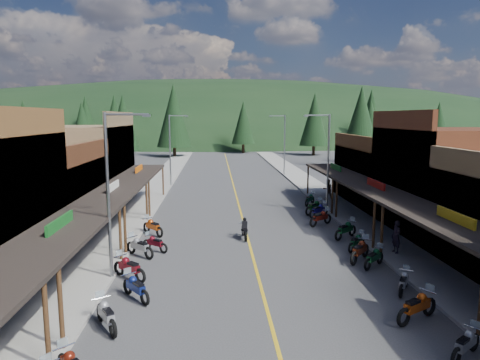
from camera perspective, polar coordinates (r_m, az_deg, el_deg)
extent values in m
plane|color=#38383A|center=(27.27, 1.15, -8.17)|extent=(220.00, 220.00, 0.00)
cube|color=gold|center=(46.75, -0.76, -1.15)|extent=(0.15, 90.00, 0.01)
cube|color=gray|center=(47.16, -11.38, -1.14)|extent=(3.40, 94.00, 0.15)
cube|color=gray|center=(47.92, 9.69, -0.95)|extent=(3.40, 94.00, 0.15)
cylinder|color=#472D19|center=(14.87, -24.37, -17.41)|extent=(0.16, 0.16, 3.00)
cube|color=brown|center=(20.21, -26.90, -3.03)|extent=(0.30, 10.20, 8.20)
cube|color=black|center=(19.91, -22.84, -6.18)|extent=(3.20, 10.20, 0.18)
cylinder|color=#472D19|center=(15.89, -22.78, -15.60)|extent=(0.16, 0.16, 3.00)
cylinder|color=#472D19|center=(24.06, -15.66, -7.05)|extent=(0.16, 0.16, 3.00)
cube|color=#14591E|center=(19.87, -22.87, -5.62)|extent=(0.12, 3.00, 0.70)
cube|color=#3F2111|center=(30.67, -26.21, -2.38)|extent=(8.00, 9.00, 5.00)
cube|color=#3F2111|center=(29.28, -19.33, -1.27)|extent=(0.30, 9.00, 6.20)
cube|color=black|center=(28.93, -16.56, -1.45)|extent=(3.20, 9.00, 0.18)
cylinder|color=#472D19|center=(25.20, -15.09, -6.33)|extent=(0.16, 0.16, 3.00)
cylinder|color=#472D19|center=(32.68, -12.33, -2.86)|extent=(0.16, 0.16, 3.00)
cube|color=silver|center=(28.90, -16.57, -1.06)|extent=(0.12, 3.00, 0.70)
cube|color=brown|center=(39.45, -20.94, 1.63)|extent=(8.00, 10.20, 7.00)
cube|color=brown|center=(38.39, -15.50, 2.61)|extent=(0.30, 10.20, 8.20)
cube|color=black|center=(38.24, -13.31, 1.01)|extent=(3.20, 10.20, 0.18)
cylinder|color=#472D19|center=(33.84, -12.02, -2.47)|extent=(0.16, 0.16, 3.00)
cylinder|color=#472D19|center=(42.63, -10.22, -0.18)|extent=(0.16, 0.16, 3.00)
cube|color=#CC590C|center=(38.21, -13.32, 1.31)|extent=(0.12, 3.00, 0.70)
cube|color=black|center=(21.64, 26.72, -5.29)|extent=(3.20, 10.20, 0.18)
cylinder|color=#472D19|center=(25.27, 18.40, -6.43)|extent=(0.16, 0.16, 3.00)
cube|color=gold|center=(21.60, 26.75, -4.77)|extent=(0.12, 3.00, 0.70)
cube|color=#562B19|center=(32.35, 26.47, -0.08)|extent=(8.00, 9.00, 7.00)
cube|color=#562B19|center=(30.54, 20.26, 0.97)|extent=(0.30, 9.00, 8.20)
cube|color=black|center=(30.15, 17.63, -1.11)|extent=(3.20, 9.00, 0.18)
cylinder|color=#472D19|center=(26.35, 17.44, -5.78)|extent=(0.16, 0.16, 3.00)
cylinder|color=#472D19|center=(33.57, 12.75, -2.58)|extent=(0.16, 0.16, 3.00)
cube|color=#B2140F|center=(30.12, 17.64, -0.74)|extent=(0.12, 3.00, 0.70)
cube|color=#4C2D16|center=(41.00, 19.76, 0.52)|extent=(8.00, 10.20, 5.00)
cube|color=#4C2D16|center=(39.58, 14.67, 1.35)|extent=(0.30, 10.20, 6.20)
cube|color=black|center=(39.16, 12.64, 1.21)|extent=(3.20, 10.20, 0.18)
cylinder|color=#472D19|center=(34.71, 12.21, -2.20)|extent=(0.16, 0.16, 3.00)
cylinder|color=#472D19|center=(43.32, 9.04, -0.02)|extent=(0.16, 0.16, 3.00)
cube|color=#14591E|center=(39.14, 12.65, 1.50)|extent=(0.12, 3.00, 0.70)
cylinder|color=gray|center=(21.02, -17.16, -2.35)|extent=(0.16, 0.16, 8.00)
cylinder|color=gray|center=(20.45, -14.89, 8.45)|extent=(2.00, 0.10, 0.10)
cube|color=gray|center=(20.29, -12.37, 8.40)|extent=(0.35, 0.18, 0.12)
cylinder|color=gray|center=(48.46, -9.32, 3.84)|extent=(0.16, 0.16, 8.00)
cylinder|color=gray|center=(48.22, -8.23, 8.48)|extent=(2.00, 0.10, 0.10)
cube|color=gray|center=(48.15, -7.15, 8.45)|extent=(0.35, 0.18, 0.12)
cylinder|color=gray|center=(35.46, 11.66, 2.13)|extent=(0.16, 0.16, 8.00)
cylinder|color=gray|center=(35.01, 10.26, 8.48)|extent=(2.00, 0.10, 0.10)
cube|color=gray|center=(34.82, 8.80, 8.44)|extent=(0.35, 0.18, 0.12)
cylinder|color=gray|center=(56.92, 5.95, 4.58)|extent=(0.16, 0.16, 8.00)
cylinder|color=gray|center=(56.64, 5.00, 8.52)|extent=(2.00, 0.10, 0.10)
cube|color=gray|center=(56.52, 4.09, 8.48)|extent=(0.35, 0.18, 0.12)
ellipsoid|color=black|center=(161.25, -2.61, 5.67)|extent=(310.00, 140.00, 60.00)
cylinder|color=black|center=(96.12, -26.63, 3.50)|extent=(0.60, 0.60, 2.00)
cone|color=black|center=(95.88, -26.85, 6.77)|extent=(5.04, 5.04, 9.00)
cylinder|color=black|center=(98.76, -16.21, 4.17)|extent=(0.60, 0.60, 2.00)
cone|color=black|center=(98.52, -16.36, 7.79)|extent=(5.88, 5.88, 10.50)
cylinder|color=black|center=(84.70, -8.72, 3.75)|extent=(0.60, 0.60, 2.00)
cone|color=black|center=(84.42, -8.83, 8.49)|extent=(6.72, 6.72, 12.00)
cylinder|color=black|center=(92.50, 0.43, 4.24)|extent=(0.60, 0.60, 2.00)
cone|color=black|center=(92.26, 0.43, 7.64)|extent=(5.04, 5.04, 9.00)
cylinder|color=black|center=(88.62, 9.78, 3.93)|extent=(0.60, 0.60, 2.00)
cone|color=black|center=(88.36, 9.88, 7.97)|extent=(5.88, 5.88, 10.50)
cylinder|color=black|center=(104.69, 16.87, 4.37)|extent=(0.60, 0.60, 2.00)
cone|color=black|center=(104.47, 17.03, 8.20)|extent=(6.72, 6.72, 12.00)
cylinder|color=black|center=(102.30, 24.75, 3.87)|extent=(0.60, 0.60, 2.00)
cone|color=black|center=(102.08, 24.95, 6.94)|extent=(5.04, 5.04, 9.00)
cylinder|color=black|center=(106.57, -19.70, 4.30)|extent=(0.60, 0.60, 2.00)
cone|color=black|center=(106.35, -19.87, 7.66)|extent=(5.88, 5.88, 10.50)
cylinder|color=black|center=(69.33, -20.05, 2.31)|extent=(0.60, 0.60, 2.00)
cone|color=black|center=(69.02, -20.26, 6.44)|extent=(4.48, 4.48, 8.00)
cylinder|color=black|center=(75.98, 16.76, 2.96)|extent=(0.60, 0.60, 2.00)
cone|color=black|center=(75.69, 16.93, 7.03)|extent=(4.93, 4.93, 8.80)
cylinder|color=black|center=(78.00, -15.14, 3.16)|extent=(0.60, 0.60, 2.00)
cone|color=black|center=(77.71, -15.30, 7.42)|extent=(5.38, 5.38, 9.60)
cylinder|color=black|center=(68.08, 15.60, 2.41)|extent=(0.60, 0.60, 2.00)
cone|color=black|center=(67.75, 15.81, 7.63)|extent=(5.82, 5.82, 10.40)
imported|color=#251D2C|center=(25.92, 20.11, -7.10)|extent=(0.58, 0.76, 1.86)
imported|color=brown|center=(40.83, 11.60, -1.19)|extent=(0.95, 0.60, 1.87)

